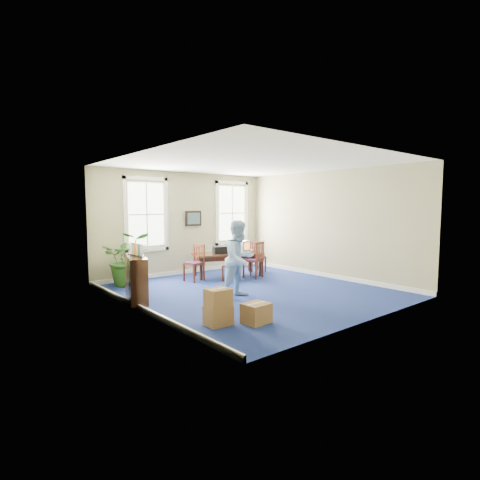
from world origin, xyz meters
TOP-DOWN VIEW (x-y plane):
  - floor at (0.00, 0.00)m, footprint 6.50×6.50m
  - ceiling at (0.00, 0.00)m, footprint 6.50×6.50m
  - wall_back at (0.00, 3.25)m, footprint 6.50×0.00m
  - wall_front at (0.00, -3.25)m, footprint 6.50×0.00m
  - wall_left at (-3.00, 0.00)m, footprint 0.00×6.50m
  - wall_right at (3.00, 0.00)m, footprint 0.00×6.50m
  - baseboard_back at (0.00, 3.22)m, footprint 6.00×0.04m
  - baseboard_left at (-2.97, 0.00)m, footprint 0.04×6.50m
  - baseboard_right at (2.97, 0.00)m, footprint 0.04×6.50m
  - window_left at (-1.30, 3.23)m, footprint 1.40×0.12m
  - window_right at (1.90, 3.23)m, footprint 1.40×0.12m
  - wall_picture at (0.30, 3.20)m, footprint 0.58×0.06m
  - conference_table at (0.77, 2.02)m, footprint 2.27×1.57m
  - crt_tv at (1.39, 2.06)m, footprint 0.47×0.49m
  - game_console at (1.67, 2.02)m, footprint 0.17×0.20m
  - equipment_bag at (0.54, 2.06)m, footprint 0.52×0.43m
  - chair_near_left at (0.35, 1.31)m, footprint 0.43×0.43m
  - chair_near_right at (1.20, 1.31)m, footprint 0.62×0.62m
  - chair_end_left at (-0.45, 2.02)m, footprint 0.56×0.56m
  - chair_end_right at (2.00, 2.02)m, footprint 0.45×0.45m
  - man at (-0.64, -0.28)m, footprint 0.96×0.78m
  - credenza at (-2.75, 0.77)m, footprint 0.73×1.32m
  - brochure_rack at (-2.73, 0.77)m, footprint 0.27×0.69m
  - potted_plant at (-2.13, 2.66)m, footprint 1.64×1.55m
  - cardboard_boxes at (-2.09, -1.57)m, footprint 1.26×1.26m

SIDE VIEW (x-z plane):
  - floor at x=0.00m, z-range 0.00..0.00m
  - baseboard_back at x=0.00m, z-range 0.00..0.12m
  - baseboard_left at x=-2.97m, z-range 0.00..0.12m
  - baseboard_right at x=2.97m, z-range 0.00..0.12m
  - cardboard_boxes at x=-2.09m, z-range 0.00..0.70m
  - conference_table at x=0.77m, z-range 0.00..0.71m
  - chair_near_left at x=0.35m, z-range 0.00..0.87m
  - chair_end_right at x=2.00m, z-range 0.00..0.98m
  - credenza at x=-2.75m, z-range 0.00..1.00m
  - chair_end_left at x=-0.45m, z-range 0.00..1.04m
  - chair_near_right at x=1.20m, z-range 0.00..1.09m
  - potted_plant at x=-2.13m, z-range 0.00..1.46m
  - game_console at x=1.67m, z-range 0.71..0.75m
  - equipment_bag at x=0.54m, z-range 0.71..0.93m
  - crt_tv at x=1.39m, z-range 0.71..1.05m
  - man at x=-0.64m, z-range 0.00..1.82m
  - brochure_rack at x=-2.73m, z-range 1.00..1.30m
  - wall_back at x=0.00m, z-range -1.65..4.85m
  - wall_front at x=0.00m, z-range -1.65..4.85m
  - wall_left at x=-3.00m, z-range -1.65..4.85m
  - wall_right at x=3.00m, z-range -1.65..4.85m
  - wall_picture at x=0.30m, z-range 1.51..1.99m
  - window_left at x=-1.30m, z-range 0.80..3.00m
  - window_right at x=1.90m, z-range 0.80..3.00m
  - ceiling at x=0.00m, z-range 3.20..3.20m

